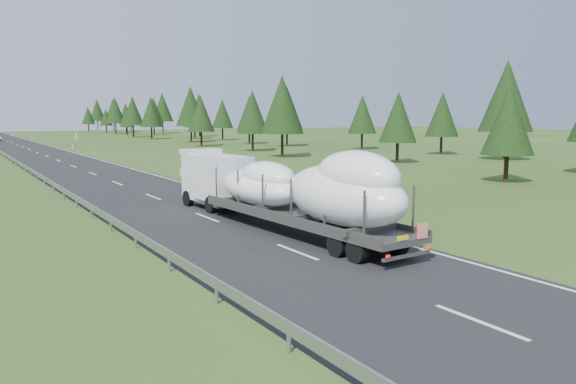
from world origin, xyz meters
TOP-DOWN VIEW (x-y plane):
  - ground at (0.00, 0.00)m, footprint 400.00×400.00m
  - road_surface at (0.00, 100.00)m, footprint 10.00×400.00m
  - marker_posts at (6.50, 155.00)m, footprint 0.13×350.08m
  - highway_sign at (7.20, 80.00)m, footprint 0.08×0.90m
  - tree_line_right at (39.43, 90.55)m, footprint 28.28×242.86m
  - boat_truck at (1.79, 3.81)m, footprint 3.39×18.38m

SIDE VIEW (x-z plane):
  - ground at x=0.00m, z-range 0.00..0.00m
  - road_surface at x=0.00m, z-range 0.00..0.02m
  - marker_posts at x=6.50m, z-range 0.04..1.04m
  - highway_sign at x=7.20m, z-range 0.51..3.11m
  - boat_truck at x=1.79m, z-range 0.06..4.14m
  - tree_line_right at x=39.43m, z-range 0.47..13.11m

